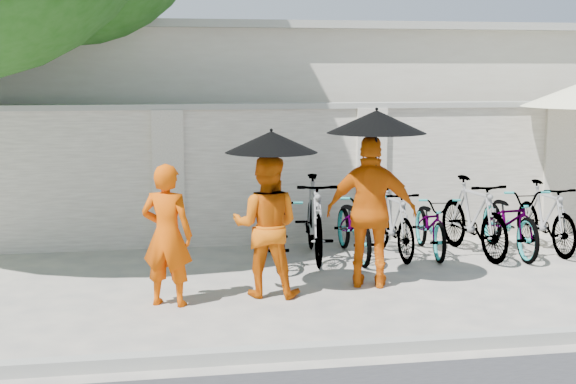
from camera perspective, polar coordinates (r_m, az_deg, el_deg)
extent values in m
plane|color=#C1B4A0|center=(8.91, -1.34, -7.99)|extent=(80.00, 80.00, 0.00)
cube|color=#989990|center=(7.30, 0.68, -11.29)|extent=(40.00, 0.16, 0.12)
cube|color=white|center=(11.96, 1.10, 1.17)|extent=(20.00, 0.30, 2.00)
cube|color=beige|center=(15.81, 2.04, 5.16)|extent=(14.00, 6.00, 3.20)
imported|color=#DB4C02|center=(8.80, -8.60, -3.05)|extent=(0.67, 0.56, 1.56)
imported|color=#D25908|center=(9.08, -1.56, -2.43)|extent=(0.93, 0.82, 1.62)
cylinder|color=black|center=(8.92, -1.19, 0.86)|extent=(0.02, 0.02, 0.85)
cone|color=black|center=(8.87, -1.19, 3.59)|extent=(1.03, 1.03, 0.24)
imported|color=#DD5F09|center=(9.49, 5.96, -1.42)|extent=(1.14, 0.75, 1.80)
cylinder|color=black|center=(9.33, 6.26, 2.09)|extent=(0.02, 0.02, 0.95)
cone|color=black|center=(9.29, 6.31, 5.00)|extent=(1.15, 1.15, 0.26)
imported|color=#ABABAF|center=(10.69, -0.86, -2.68)|extent=(0.73, 1.77, 0.91)
imported|color=#ABABAF|center=(10.90, 1.90, -1.86)|extent=(0.74, 1.93, 1.13)
imported|color=#ABABAF|center=(11.03, 4.74, -2.31)|extent=(0.63, 1.76, 0.92)
imported|color=#ABABAF|center=(11.17, 7.51, -2.10)|extent=(0.51, 1.63, 0.97)
imported|color=#ABABAF|center=(11.38, 10.14, -2.26)|extent=(0.73, 1.68, 0.86)
imported|color=#ABABAF|center=(11.41, 13.05, -1.72)|extent=(0.73, 1.86, 1.09)
imported|color=#ABABAF|center=(11.65, 15.54, -1.91)|extent=(0.69, 1.86, 0.97)
imported|color=#ABABAF|center=(11.94, 17.84, -1.69)|extent=(0.52, 1.67, 1.00)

